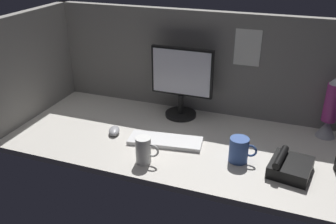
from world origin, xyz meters
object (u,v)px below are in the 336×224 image
mug_ceramic_white (144,150)px  lava_lamp (330,112)px  mug_ceramic_blue (239,150)px  monitor (182,80)px  keyboard (165,141)px  desk_phone (290,167)px  mouse (114,131)px

mug_ceramic_white → lava_lamp: 96.62cm
mug_ceramic_blue → lava_lamp: lava_lamp is taller
monitor → mug_ceramic_white: bearing=-90.8°
keyboard → mug_ceramic_white: bearing=-106.4°
lava_lamp → desk_phone: bearing=-111.3°
monitor → keyboard: 38.73cm
mug_ceramic_white → mouse: bearing=143.0°
mouse → mug_ceramic_blue: size_ratio=0.75×
monitor → mouse: size_ratio=4.20×
desk_phone → keyboard: bearing=174.5°
monitor → desk_phone: bearing=-31.5°
lava_lamp → mug_ceramic_blue: bearing=-134.7°
monitor → lava_lamp: bearing=1.7°
monitor → keyboard: size_ratio=1.09×
keyboard → mug_ceramic_white: mug_ceramic_white is taller
mug_ceramic_blue → mug_ceramic_white: bearing=-158.7°
keyboard → mug_ceramic_blue: mug_ceramic_blue is taller
mouse → lava_lamp: bearing=-2.7°
monitor → mug_ceramic_white: monitor is taller
mug_ceramic_blue → lava_lamp: 55.37cm
keyboard → desk_phone: size_ratio=1.72×
mug_ceramic_blue → mug_ceramic_white: 43.65cm
monitor → desk_phone: size_ratio=1.87×
monitor → mug_ceramic_blue: bearing=-42.6°
mug_ceramic_blue → mug_ceramic_white: mug_ceramic_white is taller
monitor → desk_phone: 75.80cm
mug_ceramic_blue → lava_lamp: size_ratio=0.39×
keyboard → mug_ceramic_blue: bearing=-13.8°
mouse → mug_ceramic_blue: bearing=-24.4°
keyboard → lava_lamp: (76.20, 34.95, 12.70)cm
mouse → desk_phone: bearing=-24.8°
monitor → mug_ceramic_white: 54.70cm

